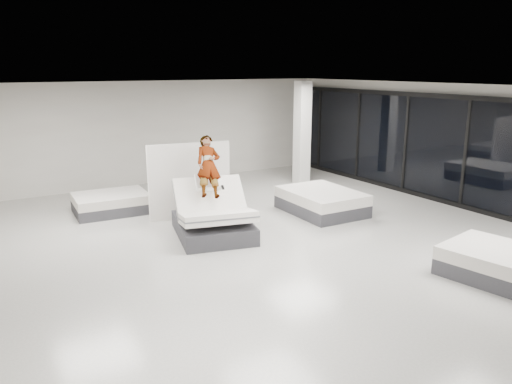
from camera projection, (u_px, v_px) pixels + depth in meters
room at (274, 172)px, 9.81m from camera, size 14.00×14.04×3.20m
hero_bed at (213, 218)px, 10.90m from camera, size 1.98×2.35×1.31m
person at (209, 177)px, 10.99m from camera, size 0.89×1.53×1.24m
remote at (223, 187)px, 10.77m from camera, size 0.08×0.15×0.08m
divider_panel at (190, 181)px, 12.12m from camera, size 2.02×0.40×1.84m
flat_bed_right_far at (322, 202)px, 12.68m from camera, size 1.62×2.12×0.57m
flat_bed_right_near at (504, 265)px, 8.67m from camera, size 1.75×2.14×0.53m
flat_bed_left_far at (111, 203)px, 12.68m from camera, size 1.86×1.44×0.49m
column at (302, 133)px, 15.55m from camera, size 0.40×0.40×3.20m
storefront_glazing at (466, 153)px, 12.82m from camera, size 0.12×13.40×2.92m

